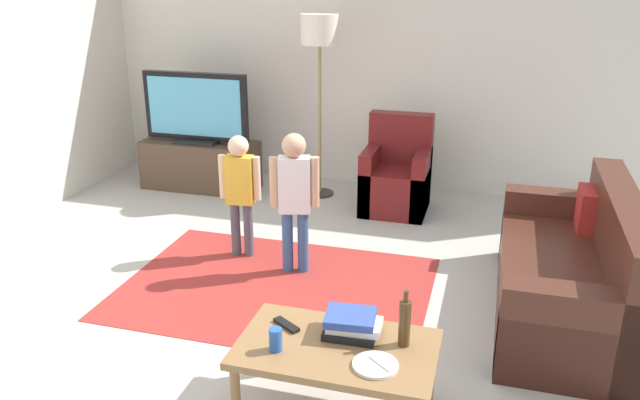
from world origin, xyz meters
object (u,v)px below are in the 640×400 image
armchair (397,179)px  child_center (295,191)px  tv_stand (201,165)px  tv (196,109)px  couch (577,277)px  floor_lamp (320,40)px  plate (375,365)px  soda_can (276,340)px  child_near_tv (240,185)px  coffee_table (337,354)px  book_stack (352,325)px  tv_remote (286,325)px  bottle (405,322)px

armchair → child_center: 1.65m
tv_stand → tv: size_ratio=1.09×
tv_stand → couch: couch is taller
tv → tv_stand: bearing=90.0°
floor_lamp → plate: floor_lamp is taller
tv → soda_can: 3.78m
floor_lamp → child_near_tv: (-0.20, -1.56, -0.95)m
child_near_tv → coffee_table: size_ratio=0.99×
floor_lamp → child_center: floor_lamp is taller
tv → plate: (2.49, -3.19, -0.42)m
child_center → floor_lamp: bearing=100.0°
book_stack → plate: book_stack is taller
floor_lamp → book_stack: floor_lamp is taller
child_near_tv → soda_can: child_near_tv is taller
floor_lamp → book_stack: bearing=-71.1°
couch → tv_remote: size_ratio=10.59×
floor_lamp → soda_can: 3.60m
bottle → plate: 0.27m
child_center → tv_remote: size_ratio=6.38×
couch → soda_can: bearing=-135.5°
child_near_tv → child_center: child_center is taller
tv_stand → soda_can: soda_can is taller
plate → floor_lamp: bearing=110.2°
tv_stand → tv_remote: 3.58m
tv_stand → floor_lamp: 1.81m
tv_stand → floor_lamp: (1.25, 0.15, 1.30)m
armchair → floor_lamp: (-0.81, 0.19, 1.25)m
child_center → child_near_tv: bearing=162.4°
child_center → bottle: 1.76m
floor_lamp → child_near_tv: floor_lamp is taller
couch → child_near_tv: 2.51m
soda_can → couch: bearing=44.5°
bottle → plate: bearing=-114.4°
book_stack → child_near_tv: bearing=129.0°
plate → tv: bearing=127.9°
book_stack → tv: bearing=128.1°
floor_lamp → bottle: (1.34, -3.14, -1.00)m
child_near_tv → coffee_table: bearing=-54.1°
tv_stand → armchair: size_ratio=1.33×
tv_remote → child_near_tv: bearing=152.9°
tv → coffee_table: 3.85m
couch → coffee_table: size_ratio=1.80×
child_near_tv → soda_can: bearing=-62.5°
coffee_table → floor_lamp: bearing=107.4°
tv_stand → floor_lamp: bearing=7.0°
floor_lamp → book_stack: 3.47m
armchair → soda_can: 3.18m
tv → bottle: bearing=-49.0°
armchair → book_stack: (0.25, -2.93, 0.18)m
armchair → bottle: 3.01m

